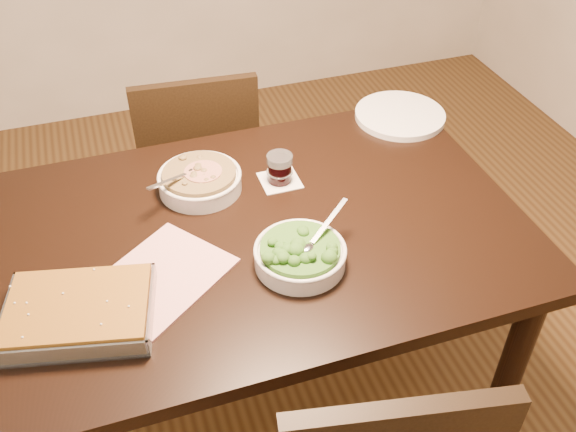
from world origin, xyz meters
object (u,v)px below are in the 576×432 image
at_px(dinner_plate, 400,115).
at_px(stew_bowl, 200,180).
at_px(baking_dish, 79,312).
at_px(table, 248,256).
at_px(wine_tumbler, 280,168).
at_px(broccoli_bowl, 300,254).
at_px(chair_far, 199,163).

bearing_deg(dinner_plate, stew_bowl, -166.51).
bearing_deg(baking_dish, dinner_plate, 40.61).
distance_m(table, baking_dish, 0.47).
bearing_deg(table, stew_bowl, 110.48).
bearing_deg(baking_dish, wine_tumbler, 44.26).
distance_m(table, broccoli_bowl, 0.22).
bearing_deg(broccoli_bowl, wine_tumbler, 80.43).
xyz_separation_m(baking_dish, dinner_plate, (1.02, 0.54, -0.02)).
xyz_separation_m(stew_bowl, baking_dish, (-0.34, -0.38, -0.00)).
xyz_separation_m(broccoli_bowl, dinner_plate, (0.51, 0.52, -0.02)).
relative_size(dinner_plate, chair_far, 0.33).
relative_size(stew_bowl, chair_far, 0.26).
xyz_separation_m(table, broccoli_bowl, (0.09, -0.16, 0.13)).
xyz_separation_m(broccoli_bowl, wine_tumbler, (0.05, 0.32, 0.01)).
relative_size(stew_bowl, baking_dish, 0.64).
bearing_deg(dinner_plate, baking_dish, -152.21).
bearing_deg(baking_dish, broccoli_bowl, 14.76).
relative_size(baking_dish, wine_tumbler, 4.38).
bearing_deg(chair_far, wine_tumbler, 108.61).
distance_m(broccoli_bowl, dinner_plate, 0.73).
xyz_separation_m(dinner_plate, chair_far, (-0.59, 0.34, -0.28)).
bearing_deg(chair_far, table, 93.97).
relative_size(baking_dish, dinner_plate, 1.26).
distance_m(table, stew_bowl, 0.25).
height_order(baking_dish, dinner_plate, baking_dish).
xyz_separation_m(table, dinner_plate, (0.60, 0.36, 0.10)).
distance_m(table, wine_tumbler, 0.26).
height_order(broccoli_bowl, dinner_plate, broccoli_bowl).
relative_size(wine_tumbler, dinner_plate, 0.29).
bearing_deg(wine_tumbler, dinner_plate, 22.99).
bearing_deg(wine_tumbler, chair_far, 104.21).
bearing_deg(broccoli_bowl, baking_dish, -178.06).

